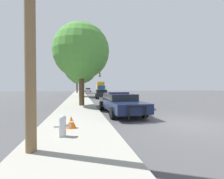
# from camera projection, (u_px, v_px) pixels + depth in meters

# --- Properties ---
(ground_plane) EXTENTS (110.00, 110.00, 0.00)m
(ground_plane) POSITION_uv_depth(u_px,v_px,m) (186.00, 124.00, 7.09)
(ground_plane) COLOR #474749
(sidewalk_left) EXTENTS (3.00, 110.00, 0.13)m
(sidewalk_left) POSITION_uv_depth(u_px,v_px,m) (75.00, 129.00, 6.01)
(sidewalk_left) COLOR #99968C
(sidewalk_left) RESTS_ON ground_plane
(police_car) EXTENTS (2.28, 5.50, 1.39)m
(police_car) POSITION_uv_depth(u_px,v_px,m) (120.00, 102.00, 9.97)
(police_car) COLOR #141E3D
(police_car) RESTS_ON ground_plane
(fire_hydrant) EXTENTS (0.54, 0.23, 0.70)m
(fire_hydrant) POSITION_uv_depth(u_px,v_px,m) (63.00, 125.00, 4.92)
(fire_hydrant) COLOR #B7BCC1
(fire_hydrant) RESTS_ON sidewalk_left
(traffic_light) EXTENTS (4.07, 0.35, 4.76)m
(traffic_light) POSITION_uv_depth(u_px,v_px,m) (90.00, 78.00, 31.32)
(traffic_light) COLOR #424247
(traffic_light) RESTS_ON sidewalk_left
(car_background_distant) EXTENTS (1.98, 4.74, 1.34)m
(car_background_distant) POSITION_uv_depth(u_px,v_px,m) (88.00, 90.00, 49.65)
(car_background_distant) COLOR #B7B7BC
(car_background_distant) RESTS_ON ground_plane
(car_background_midblock) EXTENTS (2.17, 4.41, 1.34)m
(car_background_midblock) POSITION_uv_depth(u_px,v_px,m) (102.00, 94.00, 22.56)
(car_background_midblock) COLOR black
(car_background_midblock) RESTS_ON ground_plane
(box_truck) EXTENTS (2.72, 6.81, 3.27)m
(box_truck) POSITION_uv_depth(u_px,v_px,m) (100.00, 87.00, 47.67)
(box_truck) COLOR navy
(box_truck) RESTS_ON ground_plane
(tree_sidewalk_far) EXTENTS (3.73, 3.73, 6.23)m
(tree_sidewalk_far) POSITION_uv_depth(u_px,v_px,m) (77.00, 76.00, 39.58)
(tree_sidewalk_far) COLOR brown
(tree_sidewalk_far) RESTS_ON sidewalk_left
(tree_sidewalk_near) EXTENTS (4.85, 4.85, 7.16)m
(tree_sidewalk_near) POSITION_uv_depth(u_px,v_px,m) (81.00, 51.00, 13.05)
(tree_sidewalk_near) COLOR #4C3823
(tree_sidewalk_near) RESTS_ON sidewalk_left
(tree_sidewalk_mid) EXTENTS (5.69, 5.69, 7.87)m
(tree_sidewalk_mid) POSITION_uv_depth(u_px,v_px,m) (81.00, 67.00, 25.77)
(tree_sidewalk_mid) COLOR brown
(tree_sidewalk_mid) RESTS_ON sidewalk_left
(traffic_cone) EXTENTS (0.40, 0.40, 0.47)m
(traffic_cone) POSITION_uv_depth(u_px,v_px,m) (71.00, 122.00, 5.93)
(traffic_cone) COLOR orange
(traffic_cone) RESTS_ON sidewalk_left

